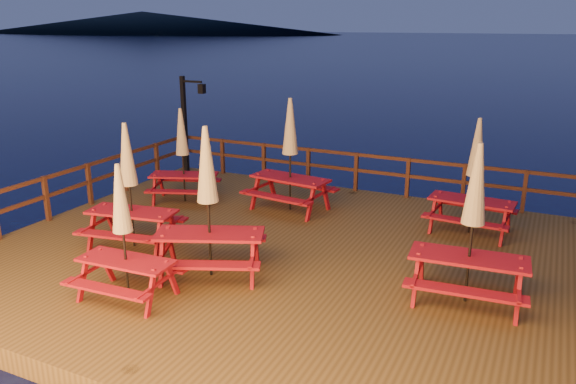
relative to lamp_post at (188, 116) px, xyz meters
name	(u,v)px	position (x,y,z in m)	size (l,w,h in m)	color
ground	(279,269)	(5.39, -4.55, -2.20)	(500.00, 500.00, 0.00)	black
deck	(279,260)	(5.39, -4.55, -2.00)	(12.00, 10.00, 0.40)	#4C3718
deck_piles	(279,282)	(5.39, -4.55, -2.50)	(11.44, 9.44, 1.40)	#331810
railing	(313,194)	(5.39, -2.77, -1.03)	(11.80, 9.75, 1.10)	#331810
lamp_post	(188,116)	(0.00, 0.00, 0.00)	(0.85, 0.18, 3.00)	black
headland_left	(143,22)	(-154.61, 185.45, 2.30)	(180.00, 84.00, 9.00)	black
picnic_table_0	(123,231)	(3.95, -7.51, -0.55)	(1.74, 1.46, 2.39)	maroon
picnic_table_1	(290,153)	(4.43, -1.99, -0.33)	(2.17, 1.87, 2.83)	maroon
picnic_table_2	(208,200)	(4.73, -6.12, -0.32)	(2.47, 2.29, 2.84)	maroon
picnic_table_3	(475,175)	(8.79, -1.72, -0.44)	(1.93, 1.63, 2.62)	maroon
picnic_table_4	(473,222)	(9.23, -5.12, -0.36)	(2.06, 1.74, 2.76)	maroon
picnic_table_5	(129,184)	(2.48, -5.63, -0.42)	(2.09, 1.82, 2.65)	maroon
picnic_table_6	(183,154)	(1.61, -2.57, -0.51)	(2.13, 1.96, 2.48)	maroon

